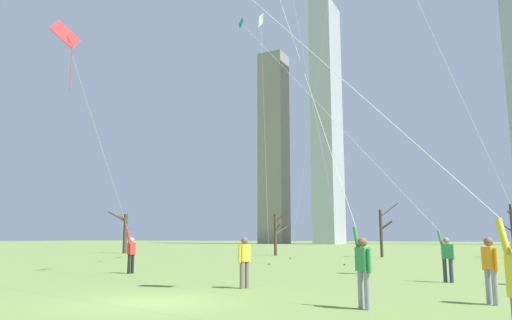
# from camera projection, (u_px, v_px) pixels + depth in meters

# --- Properties ---
(ground_plane) EXTENTS (400.00, 400.00, 0.00)m
(ground_plane) POSITION_uv_depth(u_px,v_px,m) (151.00, 302.00, 11.99)
(ground_plane) COLOR olive
(kite_flyer_midfield_left_teal) EXTENTS (12.34, 6.35, 15.45)m
(kite_flyer_midfield_left_teal) POSITION_uv_depth(u_px,v_px,m) (410.00, 214.00, 18.86)
(kite_flyer_midfield_left_teal) COLOR #33384C
(kite_flyer_midfield_left_teal) RESTS_ON ground
(kite_flyer_foreground_right_orange) EXTENTS (4.10, 6.66, 11.48)m
(kite_flyer_foreground_right_orange) POSITION_uv_depth(u_px,v_px,m) (503.00, 200.00, 15.98)
(kite_flyer_foreground_right_orange) COLOR gray
(kite_flyer_foreground_right_orange) RESTS_ON ground
(kite_flyer_midfield_center_pink) EXTENTS (13.45, 6.47, 16.30)m
(kite_flyer_midfield_center_pink) POSITION_uv_depth(u_px,v_px,m) (343.00, 109.00, 8.74)
(kite_flyer_midfield_center_pink) COLOR #726656
(kite_flyer_midfield_center_pink) RESTS_ON ground
(kite_flyer_far_back_red) EXTENTS (2.43, 7.13, 9.13)m
(kite_flyer_far_back_red) POSITION_uv_depth(u_px,v_px,m) (122.00, 222.00, 20.82)
(kite_flyer_far_back_red) COLOR black
(kite_flyer_far_back_red) RESTS_ON ground
(kite_flyer_midfield_right_yellow) EXTENTS (6.53, 6.93, 16.93)m
(kite_flyer_midfield_right_yellow) POSITION_uv_depth(u_px,v_px,m) (321.00, 133.00, 13.41)
(kite_flyer_midfield_right_yellow) COLOR gray
(kite_flyer_midfield_right_yellow) RESTS_ON ground
(bystander_far_off_by_trees) EXTENTS (0.32, 0.48, 1.62)m
(bystander_far_off_by_trees) POSITION_uv_depth(u_px,v_px,m) (362.00, 253.00, 21.52)
(bystander_far_off_by_trees) COLOR gray
(bystander_far_off_by_trees) RESTS_ON ground
(bystander_strolling_midfield) EXTENTS (0.37, 0.41, 1.62)m
(bystander_strolling_midfield) POSITION_uv_depth(u_px,v_px,m) (490.00, 267.00, 11.70)
(bystander_strolling_midfield) COLOR gray
(bystander_strolling_midfield) RESTS_ON ground
(bystander_watching_nearby) EXTENTS (0.31, 0.48, 1.62)m
(bystander_watching_nearby) POSITION_uv_depth(u_px,v_px,m) (244.00, 260.00, 15.40)
(bystander_watching_nearby) COLOR #726656
(bystander_watching_nearby) RESTS_ON ground
(distant_kite_low_near_trees_white) EXTENTS (2.67, 4.75, 18.49)m
(distant_kite_low_near_trees_white) POSITION_uv_depth(u_px,v_px,m) (261.00, 33.00, 35.59)
(distant_kite_low_near_trees_white) COLOR white
(distant_kite_low_near_trees_white) RESTS_ON ground
(bare_tree_rightmost) EXTENTS (1.16, 1.85, 3.99)m
(bare_tree_rightmost) POSITION_uv_depth(u_px,v_px,m) (276.00, 233.00, 43.50)
(bare_tree_rightmost) COLOR #4C3828
(bare_tree_rightmost) RESTS_ON ground
(bare_tree_right_of_center) EXTENTS (2.11, 2.63, 4.30)m
(bare_tree_right_of_center) POSITION_uv_depth(u_px,v_px,m) (512.00, 228.00, 38.57)
(bare_tree_right_of_center) COLOR #423326
(bare_tree_right_of_center) RESTS_ON ground
(bare_tree_left_of_center) EXTENTS (1.98, 2.03, 4.39)m
(bare_tree_left_of_center) POSITION_uv_depth(u_px,v_px,m) (124.00, 231.00, 49.79)
(bare_tree_left_of_center) COLOR #4C3828
(bare_tree_left_of_center) RESTS_ON ground
(bare_tree_leftmost) EXTENTS (1.51, 1.17, 4.54)m
(bare_tree_leftmost) POSITION_uv_depth(u_px,v_px,m) (382.00, 231.00, 40.06)
(bare_tree_leftmost) COLOR #423326
(bare_tree_leftmost) RESTS_ON ground
(skyline_tall_tower) EXTENTS (7.08, 6.49, 53.50)m
(skyline_tall_tower) POSITION_uv_depth(u_px,v_px,m) (274.00, 146.00, 132.97)
(skyline_tall_tower) COLOR gray
(skyline_tall_tower) RESTS_ON ground
(skyline_slender_spire) EXTENTS (5.63, 10.41, 64.05)m
(skyline_slender_spire) POSITION_uv_depth(u_px,v_px,m) (327.00, 120.00, 124.76)
(skyline_slender_spire) COLOR #B2B2B7
(skyline_slender_spire) RESTS_ON ground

